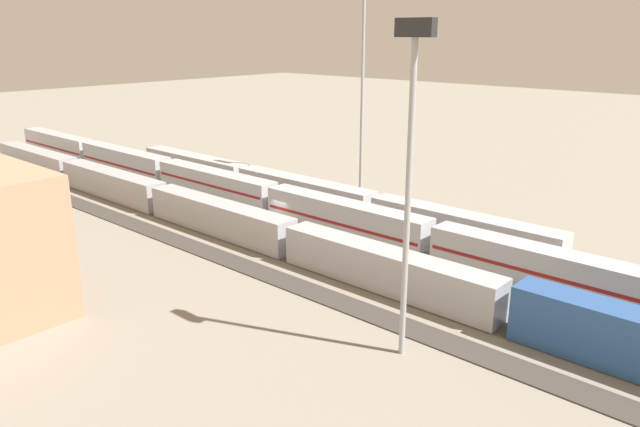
% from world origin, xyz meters
% --- Properties ---
extents(ground_plane, '(400.00, 400.00, 0.00)m').
position_xyz_m(ground_plane, '(0.00, 0.00, 0.00)').
color(ground_plane, gray).
extents(track_bed_0, '(140.00, 2.80, 0.12)m').
position_xyz_m(track_bed_0, '(0.00, -12.50, 0.06)').
color(track_bed_0, '#3D3833').
rests_on(track_bed_0, ground_plane).
extents(track_bed_1, '(140.00, 2.80, 0.12)m').
position_xyz_m(track_bed_1, '(0.00, -7.50, 0.06)').
color(track_bed_1, '#4C443D').
rests_on(track_bed_1, ground_plane).
extents(track_bed_2, '(140.00, 2.80, 0.12)m').
position_xyz_m(track_bed_2, '(0.00, -2.50, 0.06)').
color(track_bed_2, '#4C443D').
rests_on(track_bed_2, ground_plane).
extents(track_bed_3, '(140.00, 2.80, 0.12)m').
position_xyz_m(track_bed_3, '(0.00, 2.50, 0.06)').
color(track_bed_3, '#4C443D').
rests_on(track_bed_3, ground_plane).
extents(track_bed_4, '(140.00, 2.80, 0.12)m').
position_xyz_m(track_bed_4, '(0.00, 7.50, 0.06)').
color(track_bed_4, '#4C443D').
rests_on(track_bed_4, ground_plane).
extents(track_bed_5, '(140.00, 2.80, 0.12)m').
position_xyz_m(track_bed_5, '(0.00, 12.50, 0.06)').
color(track_bed_5, '#3D3833').
rests_on(track_bed_5, ground_plane).
extents(train_on_track_2, '(139.00, 3.06, 4.40)m').
position_xyz_m(train_on_track_2, '(4.82, -2.50, 2.04)').
color(train_on_track_2, '#1E6B9E').
rests_on(train_on_track_2, ground_plane).
extents(train_on_track_4, '(114.80, 3.00, 4.40)m').
position_xyz_m(train_on_track_4, '(2.91, 7.50, 2.08)').
color(train_on_track_4, '#285193').
rests_on(train_on_track_4, ground_plane).
extents(train_on_track_1, '(71.40, 3.06, 3.80)m').
position_xyz_m(train_on_track_1, '(2.06, -7.50, 2.01)').
color(train_on_track_1, '#B7BABF').
rests_on(train_on_track_1, ground_plane).
extents(light_mast_0, '(2.80, 0.70, 32.28)m').
position_xyz_m(light_mast_0, '(-1.33, -15.79, 20.08)').
color(light_mast_0, '#9EA0A5').
rests_on(light_mast_0, ground_plane).
extents(light_mast_1, '(2.80, 0.70, 23.90)m').
position_xyz_m(light_mast_1, '(-30.41, 16.07, 15.52)').
color(light_mast_1, '#9EA0A5').
rests_on(light_mast_1, ground_plane).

